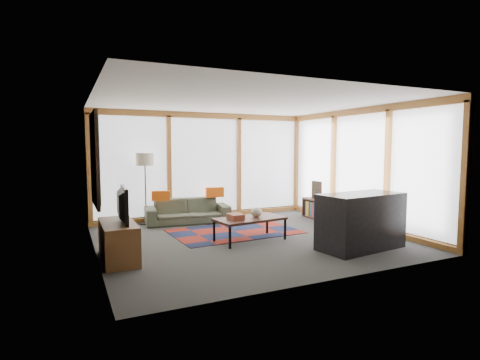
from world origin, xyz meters
name	(u,v)px	position (x,y,z in m)	size (l,w,h in m)	color
ground	(249,238)	(0.00, 0.00, 0.00)	(5.50, 5.50, 0.00)	#2D2E2B
room_envelope	(258,157)	(0.49, 0.56, 1.54)	(5.52, 5.02, 2.62)	#473E32
rug	(234,231)	(-0.01, 0.65, 0.01)	(2.54, 1.64, 0.01)	maroon
sofa	(188,211)	(-0.62, 1.95, 0.28)	(1.92, 0.75, 0.56)	#393E2F
pillow_left	(161,196)	(-1.24, 1.94, 0.67)	(0.40, 0.12, 0.22)	#DE5A12
pillow_right	(215,192)	(0.07, 1.99, 0.68)	(0.43, 0.13, 0.24)	#DE5A12
floor_lamp	(145,189)	(-1.52, 2.22, 0.81)	(0.41, 0.41, 1.63)	black
coffee_table	(250,229)	(-0.05, -0.16, 0.22)	(1.30, 0.65, 0.43)	#331A14
book_stack	(236,217)	(-0.36, -0.18, 0.48)	(0.24, 0.30, 0.10)	brown
vase	(256,212)	(0.09, -0.14, 0.53)	(0.22, 0.22, 0.19)	beige
bookshelf	(332,212)	(2.43, 0.53, 0.24)	(0.35, 1.95, 0.49)	#331A14
bowl_a	(350,203)	(2.46, -0.02, 0.54)	(0.22, 0.22, 0.11)	black
bowl_b	(337,201)	(2.43, 0.37, 0.53)	(0.17, 0.17, 0.09)	black
shelf_picture	(317,190)	(2.51, 1.25, 0.70)	(0.04, 0.32, 0.42)	black
tv_console	(118,241)	(-2.45, -0.37, 0.30)	(0.50, 1.19, 0.59)	brown
television	(118,204)	(-2.44, -0.35, 0.87)	(0.96, 0.13, 0.55)	black
bar_counter	(361,221)	(1.44, -1.46, 0.48)	(1.52, 0.71, 0.96)	black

